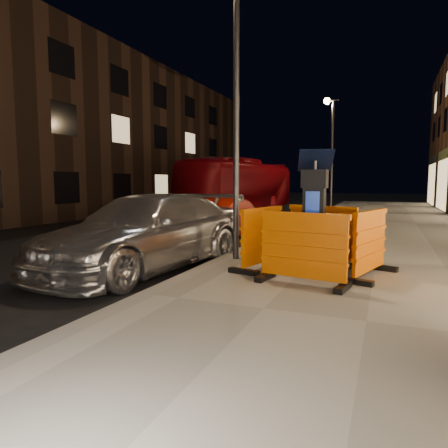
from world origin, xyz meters
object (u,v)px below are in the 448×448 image
at_px(barrier_front, 303,249).
at_px(barrier_kerbside, 262,238).
at_px(car_silver, 147,268).
at_px(car_red, 215,242).
at_px(bus_doubledecker, 241,213).
at_px(barrier_back, 322,234).
at_px(parking_kiosk, 314,215).
at_px(barrier_bldgside, 370,244).

relative_size(barrier_front, barrier_kerbside, 1.00).
relative_size(car_silver, car_red, 1.34).
xyz_separation_m(barrier_front, bus_doubledecker, (-6.49, 15.15, -0.72)).
bearing_deg(barrier_kerbside, bus_doubledecker, 33.89).
bearing_deg(barrier_back, car_red, 161.13).
bearing_deg(car_red, car_silver, -86.05).
xyz_separation_m(barrier_front, car_silver, (-3.31, 0.65, -0.72)).
distance_m(parking_kiosk, barrier_front, 1.05).
relative_size(barrier_front, car_silver, 0.28).
distance_m(barrier_bldgside, car_red, 5.67).
height_order(parking_kiosk, bus_doubledecker, parking_kiosk).
bearing_deg(bus_doubledecker, barrier_front, -62.97).
bearing_deg(barrier_front, bus_doubledecker, 122.77).
relative_size(barrier_front, barrier_bldgside, 1.00).
bearing_deg(barrier_bldgside, barrier_kerbside, 106.58).
height_order(barrier_back, barrier_kerbside, same).
relative_size(car_red, bus_doubledecker, 0.36).
height_order(barrier_kerbside, car_silver, barrier_kerbside).
height_order(parking_kiosk, car_red, parking_kiosk).
bearing_deg(bus_doubledecker, barrier_bldgside, -58.51).
xyz_separation_m(barrier_back, bus_doubledecker, (-6.49, 13.25, -0.72)).
distance_m(barrier_front, barrier_bldgside, 1.34).
relative_size(barrier_front, car_red, 0.38).
bearing_deg(car_silver, barrier_front, -3.15).
bearing_deg(barrier_back, bus_doubledecker, 133.67).
height_order(car_red, bus_doubledecker, bus_doubledecker).
relative_size(barrier_front, barrier_back, 1.00).
distance_m(car_silver, bus_doubledecker, 14.85).
bearing_deg(parking_kiosk, barrier_bldgside, 14.58).
distance_m(barrier_front, barrier_back, 1.90).
bearing_deg(barrier_bldgside, parking_kiosk, 106.58).
xyz_separation_m(barrier_front, barrier_back, (0.00, 1.90, 0.00)).
xyz_separation_m(barrier_front, car_red, (-3.45, 4.45, -0.72)).
bearing_deg(barrier_front, barrier_bldgside, 54.58).
bearing_deg(parking_kiosk, barrier_front, -75.42).
bearing_deg(barrier_bldgside, car_silver, 110.59).
bearing_deg(car_red, barrier_front, -50.40).
height_order(barrier_kerbside, car_red, barrier_kerbside).
distance_m(parking_kiosk, barrier_back, 1.05).
distance_m(parking_kiosk, bus_doubledecker, 15.66).
height_order(barrier_back, car_red, barrier_back).
height_order(barrier_front, bus_doubledecker, bus_doubledecker).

